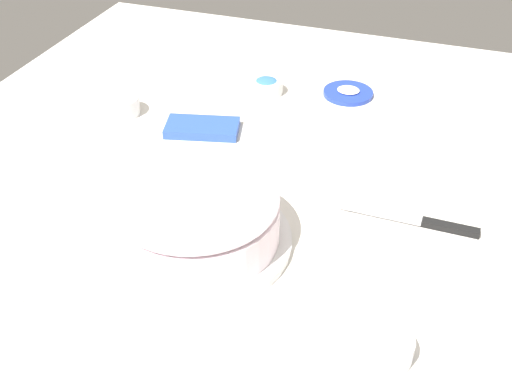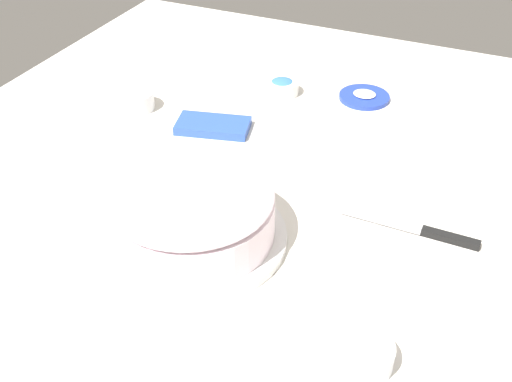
{
  "view_description": "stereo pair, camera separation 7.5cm",
  "coord_description": "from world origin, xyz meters",
  "views": [
    {
      "loc": [
        0.26,
        -0.91,
        0.69
      ],
      "look_at": [
        -0.03,
        -0.07,
        0.04
      ],
      "focal_mm": 44.63,
      "sensor_mm": 36.0,
      "label": 1
    },
    {
      "loc": [
        0.33,
        -0.88,
        0.69
      ],
      "look_at": [
        -0.03,
        -0.07,
        0.04
      ],
      "focal_mm": 44.63,
      "sensor_mm": 36.0,
      "label": 2
    }
  ],
  "objects": [
    {
      "name": "candy_box_lower",
      "position": [
        -0.22,
        0.14,
        0.01
      ],
      "size": [
        0.17,
        0.11,
        0.02
      ],
      "primitive_type": "cube",
      "rotation": [
        0.0,
        0.0,
        0.24
      ],
      "color": "#2D51B2",
      "rests_on": "ground_plane"
    },
    {
      "name": "sprinkle_bowl_blue",
      "position": [
        -0.15,
        0.35,
        0.02
      ],
      "size": [
        0.08,
        0.08,
        0.04
      ],
      "color": "white",
      "rests_on": "ground_plane"
    },
    {
      "name": "sprinkle_bowl_orange",
      "position": [
        -0.42,
        0.15,
        0.02
      ],
      "size": [
        0.08,
        0.08,
        0.04
      ],
      "color": "white",
      "rests_on": "ground_plane"
    },
    {
      "name": "spreading_knife",
      "position": [
        0.25,
        -0.02,
        0.01
      ],
      "size": [
        0.24,
        0.02,
        0.01
      ],
      "color": "silver",
      "rests_on": "ground_plane"
    },
    {
      "name": "paper_napkin",
      "position": [
        -0.34,
        -0.35,
        0.0
      ],
      "size": [
        0.2,
        0.2,
        0.01
      ],
      "primitive_type": "cube",
      "rotation": [
        0.0,
        0.0,
        -0.47
      ],
      "color": "white",
      "rests_on": "ground_plane"
    },
    {
      "name": "frosting_tub_lid",
      "position": [
        0.03,
        0.4,
        0.01
      ],
      "size": [
        0.11,
        0.11,
        0.02
      ],
      "color": "#233DAD",
      "rests_on": "ground_plane"
    },
    {
      "name": "frosted_cake",
      "position": [
        -0.09,
        -0.19,
        0.05
      ],
      "size": [
        0.31,
        0.31,
        0.11
      ],
      "color": "white",
      "rests_on": "ground_plane"
    },
    {
      "name": "ground_plane",
      "position": [
        0.0,
        0.0,
        0.0
      ],
      "size": [
        1.54,
        1.54,
        0.0
      ],
      "primitive_type": "plane",
      "color": "silver"
    },
    {
      "name": "sprinkle_bowl_green",
      "position": [
        0.24,
        -0.32,
        0.02
      ],
      "size": [
        0.09,
        0.09,
        0.03
      ],
      "color": "white",
      "rests_on": "ground_plane"
    }
  ]
}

